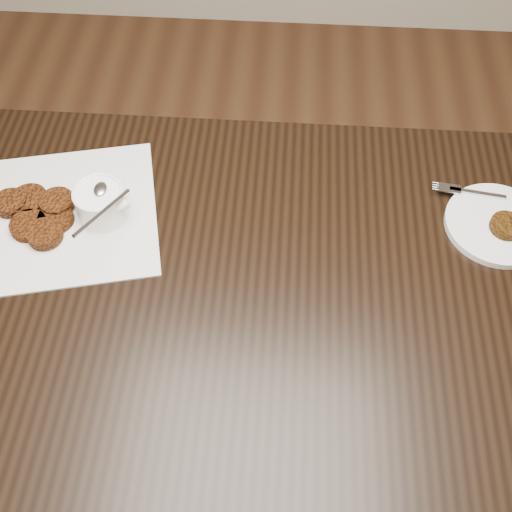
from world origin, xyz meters
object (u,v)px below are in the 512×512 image
Objects in this scene: napkin at (68,215)px; sauce_ramekin at (97,191)px; table at (280,395)px; plate_with_patty at (498,222)px.

napkin is 0.10m from sauce_ramekin.
plate_with_patty is at bearing 28.44° from table.
napkin is 0.82m from plate_with_patty.
table is at bearing -27.77° from sauce_ramekin.
sauce_ramekin is at bearing -178.23° from plate_with_patty.
napkin reaches higher than table.
napkin is (-0.43, 0.18, 0.38)m from table.
table is 0.59m from plate_with_patty.
sauce_ramekin reaches higher than napkin.
sauce_ramekin is at bearing 152.23° from table.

